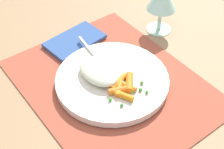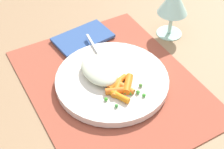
{
  "view_description": "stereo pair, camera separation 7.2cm",
  "coord_description": "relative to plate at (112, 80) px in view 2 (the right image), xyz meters",
  "views": [
    {
      "loc": [
        0.44,
        -0.33,
        0.56
      ],
      "look_at": [
        0.0,
        0.0,
        0.03
      ],
      "focal_mm": 53.9,
      "sensor_mm": 36.0,
      "label": 1
    },
    {
      "loc": [
        0.48,
        -0.27,
        0.56
      ],
      "look_at": [
        0.0,
        0.0,
        0.03
      ],
      "focal_mm": 53.9,
      "sensor_mm": 36.0,
      "label": 2
    }
  ],
  "objects": [
    {
      "name": "carrot_portion",
      "position": [
        0.04,
        -0.0,
        0.02
      ],
      "size": [
        0.08,
        0.08,
        0.02
      ],
      "color": "orange",
      "rests_on": "plate"
    },
    {
      "name": "rice_mound",
      "position": [
        -0.02,
        -0.02,
        0.02
      ],
      "size": [
        0.11,
        0.07,
        0.03
      ],
      "primitive_type": "ellipsoid",
      "color": "beige",
      "rests_on": "plate"
    },
    {
      "name": "plate",
      "position": [
        0.0,
        0.0,
        0.0
      ],
      "size": [
        0.26,
        0.26,
        0.02
      ],
      "primitive_type": "cylinder",
      "color": "silver",
      "rests_on": "placemat"
    },
    {
      "name": "placemat",
      "position": [
        0.0,
        0.0,
        -0.01
      ],
      "size": [
        0.46,
        0.36,
        0.01
      ],
      "primitive_type": "cube",
      "color": "#9E4733",
      "rests_on": "ground_plane"
    },
    {
      "name": "fork",
      "position": [
        -0.04,
        0.0,
        0.01
      ],
      "size": [
        0.21,
        0.04,
        0.01
      ],
      "color": "silver",
      "rests_on": "plate"
    },
    {
      "name": "napkin",
      "position": [
        -0.18,
        0.01,
        -0.0
      ],
      "size": [
        0.11,
        0.16,
        0.01
      ],
      "primitive_type": "cube",
      "rotation": [
        0.0,
        0.0,
        0.11
      ],
      "color": "#33518C",
      "rests_on": "placemat"
    },
    {
      "name": "wine_glass",
      "position": [
        -0.09,
        0.23,
        0.08
      ],
      "size": [
        0.08,
        0.08,
        0.14
      ],
      "color": "#B2E0CC",
      "rests_on": "ground_plane"
    },
    {
      "name": "pea_scatter",
      "position": [
        0.05,
        0.0,
        0.01
      ],
      "size": [
        0.09,
        0.1,
        0.01
      ],
      "color": "#5B9532",
      "rests_on": "plate"
    },
    {
      "name": "ground_plane",
      "position": [
        0.0,
        0.0,
        -0.01
      ],
      "size": [
        2.4,
        2.4,
        0.0
      ],
      "primitive_type": "plane",
      "color": "#997551"
    }
  ]
}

